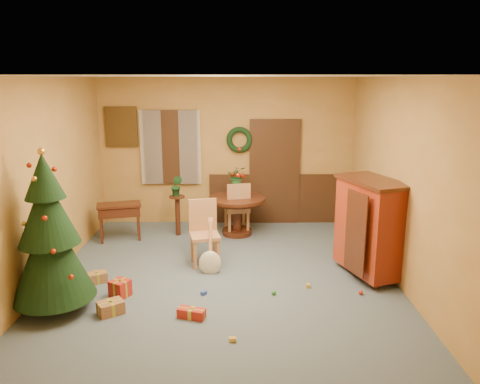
{
  "coord_description": "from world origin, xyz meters",
  "views": [
    {
      "loc": [
        0.21,
        -6.44,
        2.88
      ],
      "look_at": [
        0.25,
        0.4,
        1.2
      ],
      "focal_mm": 35.0,
      "sensor_mm": 36.0,
      "label": 1
    }
  ],
  "objects_px": {
    "dining_table": "(237,209)",
    "sideboard": "(370,225)",
    "chair_near": "(204,230)",
    "christmas_tree": "(50,236)",
    "writing_desk": "(119,213)"
  },
  "relations": [
    {
      "from": "dining_table",
      "to": "sideboard",
      "type": "xyz_separation_m",
      "value": [
        1.95,
        -1.91,
        0.28
      ]
    },
    {
      "from": "chair_near",
      "to": "dining_table",
      "type": "bearing_deg",
      "value": 69.46
    },
    {
      "from": "sideboard",
      "to": "christmas_tree",
      "type": "bearing_deg",
      "value": -166.12
    },
    {
      "from": "dining_table",
      "to": "sideboard",
      "type": "relative_size",
      "value": 0.71
    },
    {
      "from": "christmas_tree",
      "to": "dining_table",
      "type": "bearing_deg",
      "value": 52.19
    },
    {
      "from": "writing_desk",
      "to": "chair_near",
      "type": "bearing_deg",
      "value": -34.16
    },
    {
      "from": "dining_table",
      "to": "christmas_tree",
      "type": "distance_m",
      "value": 3.78
    },
    {
      "from": "dining_table",
      "to": "sideboard",
      "type": "bearing_deg",
      "value": -44.4
    },
    {
      "from": "dining_table",
      "to": "writing_desk",
      "type": "relative_size",
      "value": 1.25
    },
    {
      "from": "chair_near",
      "to": "writing_desk",
      "type": "xyz_separation_m",
      "value": [
        -1.6,
        1.09,
        -0.03
      ]
    },
    {
      "from": "chair_near",
      "to": "christmas_tree",
      "type": "distance_m",
      "value": 2.41
    },
    {
      "from": "dining_table",
      "to": "christmas_tree",
      "type": "bearing_deg",
      "value": -127.81
    },
    {
      "from": "chair_near",
      "to": "christmas_tree",
      "type": "xyz_separation_m",
      "value": [
        -1.78,
        -1.57,
        0.44
      ]
    },
    {
      "from": "christmas_tree",
      "to": "sideboard",
      "type": "xyz_separation_m",
      "value": [
        4.25,
        1.05,
        -0.2
      ]
    },
    {
      "from": "dining_table",
      "to": "writing_desk",
      "type": "bearing_deg",
      "value": -171.89
    }
  ]
}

